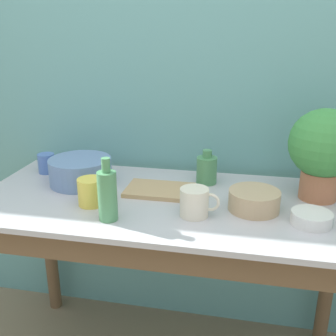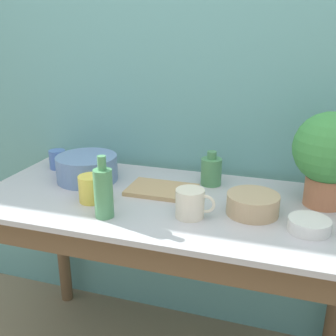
{
  "view_description": "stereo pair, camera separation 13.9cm",
  "coord_description": "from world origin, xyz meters",
  "views": [
    {
      "loc": [
        0.26,
        -0.96,
        1.36
      ],
      "look_at": [
        0.0,
        0.32,
        0.9
      ],
      "focal_mm": 42.0,
      "sensor_mm": 36.0,
      "label": 1
    },
    {
      "loc": [
        0.4,
        -0.93,
        1.36
      ],
      "look_at": [
        0.0,
        0.32,
        0.9
      ],
      "focal_mm": 42.0,
      "sensor_mm": 36.0,
      "label": 2
    }
  ],
  "objects": [
    {
      "name": "wall_back",
      "position": [
        0.0,
        0.69,
        1.2
      ],
      "size": [
        6.0,
        0.05,
        2.4
      ],
      "color": "#609E9E",
      "rests_on": "ground_plane"
    },
    {
      "name": "counter_table",
      "position": [
        0.0,
        0.29,
        0.63
      ],
      "size": [
        1.41,
        0.64,
        0.78
      ],
      "color": "brown",
      "rests_on": "ground_plane"
    },
    {
      "name": "potted_plant",
      "position": [
        0.53,
        0.44,
        0.97
      ],
      "size": [
        0.24,
        0.24,
        0.33
      ],
      "color": "#B7704C",
      "rests_on": "counter_table"
    },
    {
      "name": "bowl_wash_large",
      "position": [
        -0.37,
        0.41,
        0.83
      ],
      "size": [
        0.25,
        0.25,
        0.1
      ],
      "color": "#6684B2",
      "rests_on": "counter_table"
    },
    {
      "name": "bottle_tall",
      "position": [
        -0.16,
        0.12,
        0.87
      ],
      "size": [
        0.06,
        0.06,
        0.21
      ],
      "color": "#4C8C59",
      "rests_on": "counter_table"
    },
    {
      "name": "bottle_short",
      "position": [
        0.12,
        0.51,
        0.84
      ],
      "size": [
        0.08,
        0.08,
        0.14
      ],
      "color": "#4C8C59",
      "rests_on": "counter_table"
    },
    {
      "name": "mug_cream",
      "position": [
        0.11,
        0.21,
        0.83
      ],
      "size": [
        0.13,
        0.09,
        0.1
      ],
      "color": "beige",
      "rests_on": "counter_table"
    },
    {
      "name": "mug_yellow",
      "position": [
        -0.25,
        0.22,
        0.83
      ],
      "size": [
        0.13,
        0.09,
        0.1
      ],
      "color": "#E5CC4C",
      "rests_on": "counter_table"
    },
    {
      "name": "mug_blue",
      "position": [
        -0.57,
        0.49,
        0.82
      ],
      "size": [
        0.1,
        0.07,
        0.08
      ],
      "color": "#4C70B7",
      "rests_on": "counter_table"
    },
    {
      "name": "bowl_small_enamel_white",
      "position": [
        0.48,
        0.22,
        0.8
      ],
      "size": [
        0.13,
        0.13,
        0.04
      ],
      "color": "silver",
      "rests_on": "counter_table"
    },
    {
      "name": "bowl_small_tan",
      "position": [
        0.3,
        0.29,
        0.82
      ],
      "size": [
        0.17,
        0.17,
        0.07
      ],
      "color": "tan",
      "rests_on": "counter_table"
    },
    {
      "name": "tray_board",
      "position": [
        -0.04,
        0.38,
        0.79
      ],
      "size": [
        0.25,
        0.17,
        0.02
      ],
      "color": "tan",
      "rests_on": "counter_table"
    }
  ]
}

